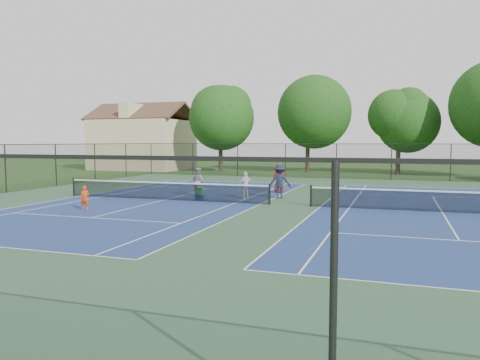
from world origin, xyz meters
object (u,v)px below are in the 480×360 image
(tree_back_a, at_px, (220,115))
(bystander_c, at_px, (279,178))
(tree_back_c, at_px, (399,118))
(child_player, at_px, (85,198))
(tree_back_b, at_px, (308,109))
(ball_hopper, at_px, (199,191))
(ball_crate, at_px, (199,198))
(clapboard_house, at_px, (143,142))
(bystander_a, at_px, (246,185))
(instructor, at_px, (198,182))
(bystander_b, at_px, (280,182))

(tree_back_a, relative_size, bystander_c, 5.03)
(tree_back_c, xyz_separation_m, child_player, (-13.74, -29.53, -4.91))
(tree_back_b, height_order, ball_hopper, tree_back_b)
(ball_crate, bearing_deg, bystander_c, 59.30)
(child_player, bearing_deg, tree_back_a, 78.91)
(clapboard_house, height_order, bystander_a, clapboard_house)
(child_player, height_order, ball_hopper, child_player)
(ball_crate, height_order, ball_hopper, ball_hopper)
(clapboard_house, xyz_separation_m, bystander_a, (20.01, -22.96, -2.34))
(tree_back_a, relative_size, bystander_a, 6.05)
(instructor, bearing_deg, tree_back_a, -47.69)
(bystander_a, height_order, bystander_b, bystander_b)
(clapboard_house, height_order, bystander_b, clapboard_house)
(clapboard_house, relative_size, child_player, 9.49)
(clapboard_house, xyz_separation_m, bystander_b, (21.80, -22.25, -2.14))
(tree_back_b, bearing_deg, instructor, -94.94)
(child_player, height_order, instructor, instructor)
(tree_back_a, height_order, child_player, tree_back_a)
(bystander_b, xyz_separation_m, ball_hopper, (-3.88, -2.35, -0.43))
(tree_back_b, bearing_deg, ball_crate, -92.43)
(bystander_a, relative_size, bystander_c, 0.83)
(tree_back_a, height_order, ball_crate, tree_back_a)
(tree_back_c, distance_m, bystander_a, 24.76)
(tree_back_c, bearing_deg, tree_back_b, 173.66)
(tree_back_a, xyz_separation_m, tree_back_b, (9.00, 2.00, 0.56))
(clapboard_house, bearing_deg, child_player, -64.22)
(tree_back_b, distance_m, instructor, 24.41)
(tree_back_b, bearing_deg, clapboard_house, -176.99)
(bystander_a, bearing_deg, tree_back_c, -154.01)
(tree_back_c, distance_m, bystander_c, 21.07)
(child_player, bearing_deg, bystander_a, 29.23)
(child_player, bearing_deg, clapboard_house, 96.20)
(clapboard_house, bearing_deg, ball_hopper, -53.94)
(tree_back_c, xyz_separation_m, bystander_b, (-6.20, -22.25, -4.53))
(tree_back_b, xyz_separation_m, instructor, (-2.05, -23.64, -5.76))
(instructor, xyz_separation_m, ball_crate, (0.96, -1.96, -0.68))
(bystander_a, relative_size, ball_crate, 3.66)
(tree_back_a, relative_size, clapboard_house, 0.85)
(tree_back_c, distance_m, ball_crate, 27.11)
(tree_back_b, xyz_separation_m, ball_crate, (-1.09, -25.60, -6.44))
(tree_back_c, xyz_separation_m, bystander_a, (-7.99, -22.96, -4.72))
(bystander_c, bearing_deg, bystander_a, 45.52)
(tree_back_b, relative_size, clapboard_house, 0.93)
(tree_back_a, bearing_deg, instructor, -72.18)
(tree_back_c, height_order, bystander_b, tree_back_c)
(tree_back_b, xyz_separation_m, bystander_c, (2.03, -20.35, -5.69))
(child_player, xyz_separation_m, ball_crate, (3.66, 4.93, -0.41))
(tree_back_b, height_order, bystander_a, tree_back_b)
(instructor, distance_m, bystander_c, 5.24)
(bystander_b, height_order, bystander_c, bystander_b)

